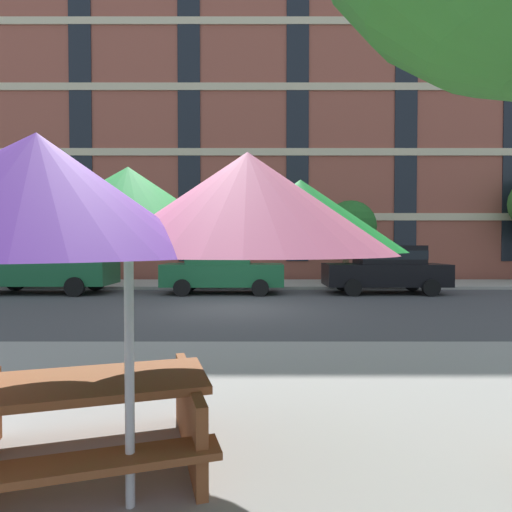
# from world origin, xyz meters

# --- Properties ---
(ground_plane) EXTENTS (120.00, 120.00, 0.00)m
(ground_plane) POSITION_xyz_m (0.00, 0.00, 0.00)
(ground_plane) COLOR #424244
(sidewalk_far) EXTENTS (56.00, 3.60, 0.12)m
(sidewalk_far) POSITION_xyz_m (0.00, 6.80, 0.06)
(sidewalk_far) COLOR #9E998E
(sidewalk_far) RESTS_ON ground
(apartment_building) EXTENTS (42.84, 12.08, 16.00)m
(apartment_building) POSITION_xyz_m (-0.00, 14.99, 8.00)
(apartment_building) COLOR #934C3D
(apartment_building) RESTS_ON ground
(pickup_green) EXTENTS (5.10, 2.12, 2.20)m
(pickup_green) POSITION_xyz_m (-7.49, 3.70, 1.03)
(pickup_green) COLOR #195933
(pickup_green) RESTS_ON ground
(sedan_green) EXTENTS (4.40, 1.98, 1.78)m
(sedan_green) POSITION_xyz_m (-0.64, 3.70, 0.95)
(sedan_green) COLOR #195933
(sedan_green) RESTS_ON ground
(sedan_black) EXTENTS (4.40, 1.98, 1.78)m
(sedan_black) POSITION_xyz_m (5.43, 3.70, 0.95)
(sedan_black) COLOR black
(sedan_black) RESTS_ON ground
(street_tree_left) EXTENTS (2.00, 1.77, 3.70)m
(street_tree_left) POSITION_xyz_m (-7.32, 6.73, 2.81)
(street_tree_left) COLOR brown
(street_tree_left) RESTS_ON ground
(street_tree_middle) EXTENTS (2.38, 2.26, 3.74)m
(street_tree_middle) POSITION_xyz_m (4.57, 6.51, 2.51)
(street_tree_middle) COLOR brown
(street_tree_middle) RESTS_ON ground
(patio_umbrella) EXTENTS (3.43, 3.43, 2.27)m
(patio_umbrella) POSITION_xyz_m (-0.17, -9.00, 1.97)
(patio_umbrella) COLOR silver
(patio_umbrella) RESTS_ON ground
(picnic_table) EXTENTS (2.15, 1.96, 0.77)m
(picnic_table) POSITION_xyz_m (-0.66, -8.52, 0.49)
(picnic_table) COLOR brown
(picnic_table) RESTS_ON ground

